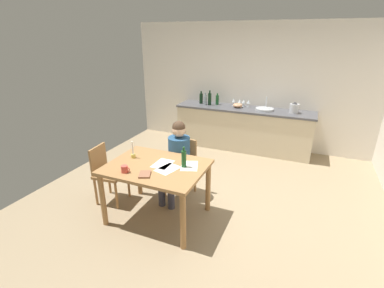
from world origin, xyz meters
name	(u,v)px	position (x,y,z in m)	size (l,w,h in m)	color
ground_plane	(206,200)	(0.00, 0.00, -0.02)	(5.20, 5.20, 0.04)	#937F60
wall_back	(249,86)	(0.00, 2.60, 1.30)	(5.20, 0.12, 2.60)	silver
kitchen_counter	(243,129)	(0.00, 2.24, 0.45)	(2.86, 0.64, 0.90)	beige
dining_table	(157,173)	(-0.45, -0.66, 0.67)	(1.25, 0.95, 0.78)	#9E7042
chair_at_table	(182,164)	(-0.42, 0.06, 0.48)	(0.43, 0.43, 0.86)	#9E7042
person_seated	(177,156)	(-0.43, -0.09, 0.68)	(0.35, 0.61, 1.19)	navy
chair_side_empty	(107,171)	(-1.33, -0.57, 0.47)	(0.44, 0.44, 0.85)	#9E7042
coffee_mug	(125,169)	(-0.70, -0.96, 0.82)	(0.12, 0.08, 0.09)	#D84C3F
candlestick	(133,153)	(-0.85, -0.56, 0.84)	(0.06, 0.06, 0.24)	gold
book_magazine	(145,174)	(-0.44, -0.94, 0.79)	(0.13, 0.18, 0.02)	brown
paper_letter	(163,164)	(-0.39, -0.58, 0.78)	(0.21, 0.30, 0.00)	white
paper_bill	(168,169)	(-0.27, -0.68, 0.78)	(0.21, 0.30, 0.00)	white
paper_envelope	(189,166)	(-0.05, -0.50, 0.78)	(0.21, 0.30, 0.00)	white
wine_bottle_on_table	(184,159)	(-0.11, -0.55, 0.89)	(0.06, 0.06, 0.27)	#194C23
sink_unit	(265,109)	(0.42, 2.24, 0.92)	(0.36, 0.36, 0.24)	#B2B7BC
bottle_oil	(201,98)	(-0.99, 2.30, 1.02)	(0.07, 0.07, 0.27)	black
bottle_vinegar	(205,100)	(-0.86, 2.22, 1.01)	(0.07, 0.07, 0.26)	#8C999E
bottle_wine_red	(210,99)	(-0.76, 2.23, 1.03)	(0.07, 0.07, 0.31)	black
bottle_sauce	(217,100)	(-0.62, 2.33, 1.01)	(0.07, 0.07, 0.25)	#194C23
mixing_bowl	(238,105)	(-0.14, 2.25, 0.95)	(0.20, 0.20, 0.09)	tan
stovetop_kettle	(294,108)	(0.99, 2.24, 1.00)	(0.18, 0.18, 0.22)	#B7BABF
wine_glass_near_sink	(249,102)	(0.06, 2.39, 1.01)	(0.07, 0.07, 0.15)	silver
wine_glass_by_kettle	(244,101)	(-0.05, 2.39, 1.01)	(0.07, 0.07, 0.15)	silver
wine_glass_back_left	(240,101)	(-0.14, 2.39, 1.01)	(0.07, 0.07, 0.15)	silver
wine_glass_back_right	(234,101)	(-0.26, 2.39, 1.01)	(0.07, 0.07, 0.15)	silver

